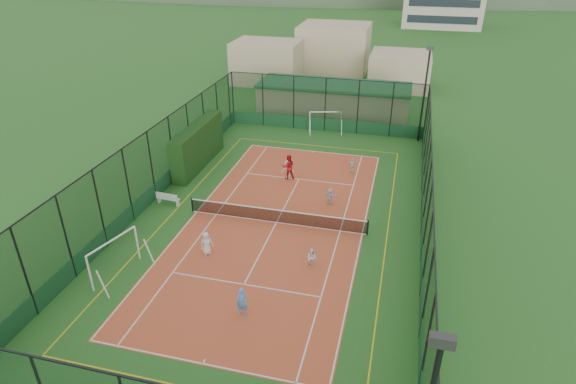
% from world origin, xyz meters
% --- Properties ---
extents(ground, '(300.00, 300.00, 0.00)m').
position_xyz_m(ground, '(0.00, 0.00, 0.00)').
color(ground, '#2C5C1F').
rests_on(ground, ground).
extents(court_slab, '(11.17, 23.97, 0.01)m').
position_xyz_m(court_slab, '(0.00, 0.00, 0.01)').
color(court_slab, '#B14D27').
rests_on(court_slab, ground).
extents(tennis_net, '(11.67, 0.12, 1.06)m').
position_xyz_m(tennis_net, '(0.00, 0.00, 0.53)').
color(tennis_net, black).
rests_on(tennis_net, ground).
extents(perimeter_fence, '(18.12, 34.12, 5.00)m').
position_xyz_m(perimeter_fence, '(0.00, 0.00, 2.50)').
color(perimeter_fence, '#113417').
rests_on(perimeter_fence, ground).
extents(floodlight_ne, '(0.60, 0.26, 8.25)m').
position_xyz_m(floodlight_ne, '(8.60, 16.60, 4.12)').
color(floodlight_ne, black).
rests_on(floodlight_ne, ground).
extents(clubhouse, '(15.20, 7.20, 3.15)m').
position_xyz_m(clubhouse, '(0.00, 22.00, 1.57)').
color(clubhouse, tan).
rests_on(clubhouse, ground).
extents(hedge_left, '(1.14, 7.61, 3.33)m').
position_xyz_m(hedge_left, '(-8.30, 6.98, 1.66)').
color(hedge_left, black).
rests_on(hedge_left, ground).
extents(white_bench, '(1.67, 0.57, 0.92)m').
position_xyz_m(white_bench, '(-7.80, 0.54, 0.46)').
color(white_bench, white).
rests_on(white_bench, ground).
extents(futsal_goal_near, '(3.49, 1.85, 2.16)m').
position_xyz_m(futsal_goal_near, '(-6.95, -7.22, 1.08)').
color(futsal_goal_near, white).
rests_on(futsal_goal_near, ground).
extents(futsal_goal_far, '(3.11, 1.63, 1.93)m').
position_xyz_m(futsal_goal_far, '(0.09, 16.74, 0.96)').
color(futsal_goal_far, white).
rests_on(futsal_goal_far, ground).
extents(child_near_left, '(0.82, 0.78, 1.41)m').
position_xyz_m(child_near_left, '(-2.96, -4.26, 0.72)').
color(child_near_left, silver).
rests_on(child_near_left, court_slab).
extents(child_near_mid, '(0.58, 0.41, 1.52)m').
position_xyz_m(child_near_mid, '(0.66, -8.54, 0.77)').
color(child_near_mid, '#4F8DE1').
rests_on(child_near_mid, court_slab).
extents(child_near_right, '(0.62, 0.52, 1.14)m').
position_xyz_m(child_near_right, '(3.13, -3.98, 0.58)').
color(child_near_right, white).
rests_on(child_near_right, court_slab).
extents(child_far_left, '(1.01, 0.64, 1.48)m').
position_xyz_m(child_far_left, '(-0.84, 6.33, 0.75)').
color(child_far_left, silver).
rests_on(child_far_left, court_slab).
extents(child_far_right, '(0.75, 0.36, 1.25)m').
position_xyz_m(child_far_right, '(3.73, 8.44, 0.64)').
color(child_far_right, silver).
rests_on(child_far_right, court_slab).
extents(child_far_back, '(1.15, 0.60, 1.18)m').
position_xyz_m(child_far_back, '(2.91, 3.25, 0.60)').
color(child_far_back, silver).
rests_on(child_far_back, court_slab).
extents(coach, '(1.12, 0.99, 1.91)m').
position_xyz_m(coach, '(-0.81, 6.36, 0.96)').
color(coach, '#B41315').
rests_on(coach, court_slab).
extents(tennis_balls, '(2.38, 1.09, 0.07)m').
position_xyz_m(tennis_balls, '(-0.48, 0.96, 0.04)').
color(tennis_balls, '#CCE033').
rests_on(tennis_balls, court_slab).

